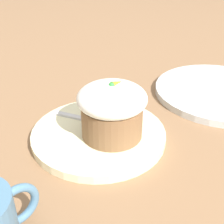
# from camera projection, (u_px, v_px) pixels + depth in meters

# --- Properties ---
(ground_plane) EXTENTS (4.00, 4.00, 0.00)m
(ground_plane) POSITION_uv_depth(u_px,v_px,m) (99.00, 138.00, 0.53)
(ground_plane) COLOR #846042
(dessert_plate) EXTENTS (0.22, 0.22, 0.01)m
(dessert_plate) POSITION_uv_depth(u_px,v_px,m) (99.00, 134.00, 0.52)
(dessert_plate) COLOR beige
(dessert_plate) RESTS_ON ground_plane
(carrot_cake) EXTENTS (0.11, 0.11, 0.09)m
(carrot_cake) POSITION_uv_depth(u_px,v_px,m) (112.00, 109.00, 0.49)
(carrot_cake) COLOR brown
(carrot_cake) RESTS_ON dessert_plate
(spoon) EXTENTS (0.07, 0.12, 0.01)m
(spoon) POSITION_uv_depth(u_px,v_px,m) (97.00, 122.00, 0.54)
(spoon) COLOR silver
(spoon) RESTS_ON dessert_plate
(side_plate) EXTENTS (0.27, 0.27, 0.01)m
(side_plate) POSITION_uv_depth(u_px,v_px,m) (219.00, 92.00, 0.66)
(side_plate) COLOR silver
(side_plate) RESTS_ON ground_plane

